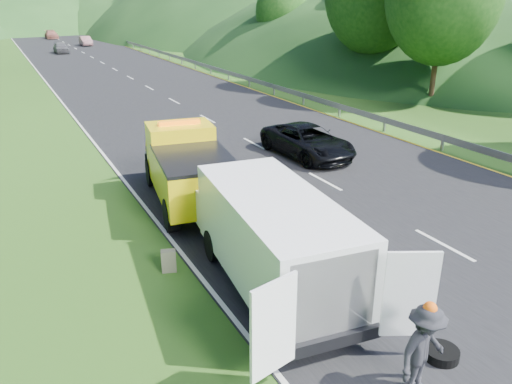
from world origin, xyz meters
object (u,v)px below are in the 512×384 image
tow_truck (188,167)px  woman (227,267)px  suitcase (169,261)px  spare_tire (440,358)px  white_van (272,235)px  child (262,250)px  passing_suv (307,156)px

tow_truck → woman: bearing=-90.0°
woman → suitcase: 1.55m
woman → spare_tire: size_ratio=2.22×
white_van → spare_tire: (1.66, -3.93, -1.38)m
woman → spare_tire: bearing=176.0°
tow_truck → woman: tow_truck is taller
tow_truck → spare_tire: (1.57, -10.02, -1.29)m
white_van → child: 2.32m
tow_truck → spare_tire: tow_truck is taller
child → spare_tire: (1.00, -5.67, 0.00)m
tow_truck → child: size_ratio=5.96×
child → spare_tire: 5.76m
child → suitcase: size_ratio=1.76×
suitcase → spare_tire: (3.72, -5.74, -0.30)m
tow_truck → child: (0.58, -4.35, -1.29)m
white_van → woman: white_van is taller
white_van → woman: 2.00m
child → passing_suv: (5.99, 6.92, 0.00)m
woman → passing_suv: bearing=-72.3°
suitcase → spare_tire: 6.85m
child → suitcase: bearing=-140.2°
woman → suitcase: bearing=43.0°
suitcase → passing_suv: size_ratio=0.12×
child → spare_tire: size_ratio=1.55×
spare_tire → passing_suv: 13.54m
tow_truck → passing_suv: tow_truck is taller
tow_truck → suitcase: tow_truck is taller
child → suitcase: (-2.72, 0.07, 0.30)m
white_van → woman: (-0.62, 1.30, -1.38)m
passing_suv → suitcase: bearing=-144.9°
spare_tire → suitcase: bearing=122.9°
woman → spare_tire: woman is taller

